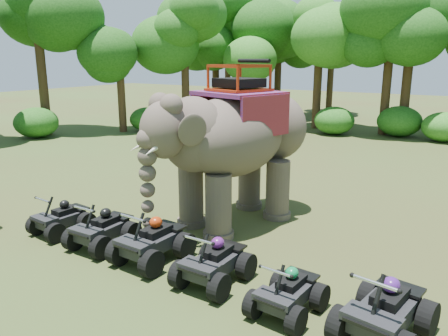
{
  "coord_description": "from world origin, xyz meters",
  "views": [
    {
      "loc": [
        6.2,
        -8.68,
        4.87
      ],
      "look_at": [
        0.0,
        1.2,
        1.9
      ],
      "focal_mm": 35.0,
      "sensor_mm": 36.0,
      "label": 1
    }
  ],
  "objects": [
    {
      "name": "tree_31",
      "position": [
        1.14,
        20.89,
        4.67
      ],
      "size": [
        6.53,
        6.53,
        9.33
      ],
      "primitive_type": null,
      "color": "#195114",
      "rests_on": "ground"
    },
    {
      "name": "tree_21",
      "position": [
        -18.43,
        8.99,
        4.54
      ],
      "size": [
        6.36,
        6.36,
        9.08
      ],
      "primitive_type": null,
      "color": "#195114",
      "rests_on": "ground"
    },
    {
      "name": "ground",
      "position": [
        0.0,
        0.0,
        0.0
      ],
      "size": [
        110.0,
        110.0,
        0.0
      ],
      "primitive_type": "plane",
      "color": "#47381E",
      "rests_on": "ground"
    },
    {
      "name": "elephant",
      "position": [
        -0.19,
        2.15,
        2.4
      ],
      "size": [
        4.07,
        6.19,
        4.79
      ],
      "primitive_type": null,
      "rotation": [
        0.0,
        0.0,
        -0.3
      ],
      "color": "brown",
      "rests_on": "ground"
    },
    {
      "name": "atv_2",
      "position": [
        -0.52,
        -1.28,
        0.68
      ],
      "size": [
        1.42,
        1.89,
        1.36
      ],
      "primitive_type": null,
      "rotation": [
        0.0,
        0.0,
        -0.04
      ],
      "color": "black",
      "rests_on": "ground"
    },
    {
      "name": "tree_30",
      "position": [
        -6.19,
        28.05,
        3.72
      ],
      "size": [
        5.21,
        5.21,
        7.44
      ],
      "primitive_type": null,
      "color": "#195114",
      "rests_on": "ground"
    },
    {
      "name": "tree_26",
      "position": [
        -9.31,
        24.25,
        4.02
      ],
      "size": [
        5.63,
        5.63,
        8.04
      ],
      "primitive_type": null,
      "color": "#195114",
      "rests_on": "ground"
    },
    {
      "name": "tree_32",
      "position": [
        -10.78,
        23.5,
        3.82
      ],
      "size": [
        5.35,
        5.35,
        7.65
      ],
      "primitive_type": null,
      "color": "#195114",
      "rests_on": "ground"
    },
    {
      "name": "tree_33",
      "position": [
        -11.1,
        22.74,
        4.82
      ],
      "size": [
        6.74,
        6.74,
        9.63
      ],
      "primitive_type": null,
      "color": "#195114",
      "rests_on": "ground"
    },
    {
      "name": "tree_23",
      "position": [
        -12.8,
        16.44,
        4.17
      ],
      "size": [
        5.84,
        5.84,
        8.34
      ],
      "primitive_type": null,
      "color": "#195114",
      "rests_on": "ground"
    },
    {
      "name": "tree_28",
      "position": [
        -13.83,
        21.99,
        3.58
      ],
      "size": [
        5.01,
        5.01,
        7.16
      ],
      "primitive_type": null,
      "color": "#195114",
      "rests_on": "ground"
    },
    {
      "name": "atv_3",
      "position": [
        1.35,
        -1.37,
        0.64
      ],
      "size": [
        1.28,
        1.73,
        1.27
      ],
      "primitive_type": null,
      "rotation": [
        0.0,
        0.0,
        -0.01
      ],
      "color": "black",
      "rests_on": "ground"
    },
    {
      "name": "tree_29",
      "position": [
        -17.27,
        27.15,
        4.85
      ],
      "size": [
        6.78,
        6.78,
        9.69
      ],
      "primitive_type": null,
      "color": "#195114",
      "rests_on": "ground"
    },
    {
      "name": "atv_1",
      "position": [
        -2.2,
        -1.32,
        0.63
      ],
      "size": [
        1.26,
        1.71,
        1.26
      ],
      "primitive_type": null,
      "rotation": [
        0.0,
        0.0,
        0.01
      ],
      "color": "black",
      "rests_on": "ground"
    },
    {
      "name": "tree_25",
      "position": [
        -4.63,
        20.79,
        4.27
      ],
      "size": [
        5.98,
        5.98,
        8.54
      ],
      "primitive_type": null,
      "color": "#195114",
      "rests_on": "ground"
    },
    {
      "name": "tree_0",
      "position": [
        0.0,
        20.65,
        4.29
      ],
      "size": [
        6.0,
        6.0,
        8.57
      ],
      "primitive_type": null,
      "color": "#195114",
      "rests_on": "ground"
    },
    {
      "name": "atv_5",
      "position": [
        4.99,
        -1.41,
        0.69
      ],
      "size": [
        1.64,
        2.06,
        1.38
      ],
      "primitive_type": null,
      "rotation": [
        0.0,
        0.0,
        -0.16
      ],
      "color": "black",
      "rests_on": "ground"
    },
    {
      "name": "atv_0",
      "position": [
        -3.89,
        -1.29,
        0.58
      ],
      "size": [
        1.26,
        1.65,
        1.16
      ],
      "primitive_type": null,
      "rotation": [
        0.0,
        0.0,
        -0.08
      ],
      "color": "black",
      "rests_on": "ground"
    },
    {
      "name": "tree_34",
      "position": [
        -7.94,
        29.45,
        3.56
      ],
      "size": [
        4.99,
        4.99,
        7.12
      ],
      "primitive_type": null,
      "color": "#195114",
      "rests_on": "ground"
    },
    {
      "name": "tree_38",
      "position": [
        -15.35,
        26.3,
        3.79
      ],
      "size": [
        5.31,
        5.31,
        7.58
      ],
      "primitive_type": null,
      "color": "#195114",
      "rests_on": "ground"
    },
    {
      "name": "atv_4",
      "position": [
        3.22,
        -1.6,
        0.57
      ],
      "size": [
        1.25,
        1.63,
        1.14
      ],
      "primitive_type": null,
      "rotation": [
        0.0,
        0.0,
        -0.08
      ],
      "color": "black",
      "rests_on": "ground"
    },
    {
      "name": "tree_22",
      "position": [
        -15.03,
        12.37,
        3.34
      ],
      "size": [
        4.68,
        4.68,
        6.68
      ],
      "primitive_type": null,
      "color": "#195114",
      "rests_on": "ground"
    },
    {
      "name": "tree_24",
      "position": [
        -9.12,
        19.37,
        3.32
      ],
      "size": [
        4.65,
        4.65,
        6.65
      ],
      "primitive_type": null,
      "color": "#195114",
      "rests_on": "ground"
    }
  ]
}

